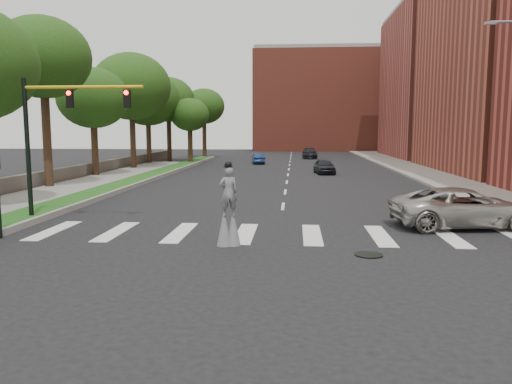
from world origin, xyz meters
The scene contains 22 objects.
ground_plane centered at (0.00, 0.00, 0.00)m, with size 160.00×160.00×0.00m, color black.
grass_median centered at (-11.50, 20.00, 0.12)m, with size 2.00×60.00×0.25m, color #1A4C15.
median_curb centered at (-10.45, 20.00, 0.14)m, with size 0.20×60.00×0.28m, color gray.
sidewalk_left centered at (-14.50, 10.00, 0.09)m, with size 4.00×60.00×0.18m, color gray.
sidewalk_right centered at (12.50, 25.00, 0.09)m, with size 5.00×90.00×0.18m, color gray.
stone_wall centered at (-17.00, 22.00, 0.55)m, with size 0.50×56.00×1.10m, color #504B45.
manhole centered at (3.00, -2.00, 0.02)m, with size 0.90×0.90×0.04m, color black.
building_far centered at (22.00, 54.00, 10.00)m, with size 16.00×22.00×20.00m, color #A1433B.
building_backdrop centered at (6.00, 78.00, 9.00)m, with size 26.00×14.00×18.00m, color #9A4030.
traffic_signal centered at (-9.78, 3.00, 4.15)m, with size 5.30×0.23×6.20m.
stilt_performer centered at (-1.68, -0.98, 1.16)m, with size 0.82×0.62×2.94m.
suv_crossing centered at (7.58, 3.00, 0.82)m, with size 2.71×5.88×1.63m, color #A8A59F.
car_near centered at (3.25, 27.37, 0.66)m, with size 1.56×3.88×1.32m, color black.
car_mid centered at (-3.65, 39.72, 0.61)m, with size 1.28×3.68×1.21m, color navy.
car_far centered at (2.60, 50.79, 0.69)m, with size 1.94×4.78×1.39m, color black.
tree_2 centered at (-16.03, 14.55, 8.66)m, with size 6.29×6.29×11.39m.
tree_3 centered at (-16.14, 22.80, 6.53)m, with size 5.87×5.87×9.06m.
tree_4 centered at (-15.52, 30.90, 8.14)m, with size 7.71×7.71×11.44m.
tree_5 centered at (-14.90, 42.91, 7.54)m, with size 6.39×6.39×10.29m.
tree_6 centered at (-11.54, 39.41, 5.59)m, with size 4.46×4.46×7.55m.
tree_7 centered at (-11.97, 50.93, 7.06)m, with size 5.70×5.70×9.53m.
tree_8 centered at (-16.09, 38.22, 7.40)m, with size 7.18×7.18×10.48m.
Camera 1 is at (0.60, -17.89, 4.05)m, focal length 35.00 mm.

